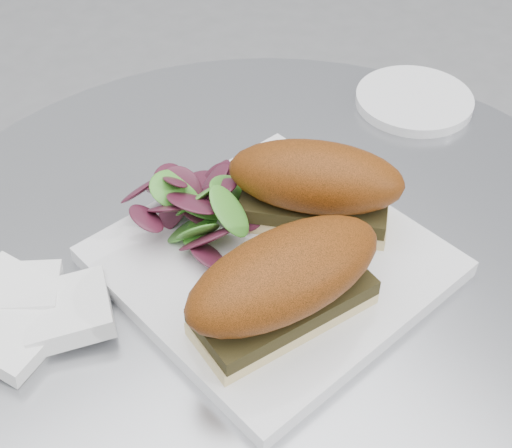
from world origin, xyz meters
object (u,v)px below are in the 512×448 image
(sandwich_left, at_px, (285,282))
(saucer, at_px, (414,100))
(sandwich_right, at_px, (315,185))
(plate, at_px, (272,262))

(sandwich_left, height_order, saucer, sandwich_left)
(sandwich_left, bearing_deg, sandwich_right, 41.77)
(sandwich_left, relative_size, saucer, 1.30)
(sandwich_right, relative_size, saucer, 1.21)
(plate, relative_size, sandwich_left, 1.46)
(plate, xyz_separation_m, saucer, (0.28, 0.10, -0.00))
(saucer, bearing_deg, plate, -159.95)
(plate, xyz_separation_m, sandwich_right, (0.06, 0.01, 0.05))
(sandwich_left, relative_size, sandwich_right, 1.08)
(sandwich_left, xyz_separation_m, saucer, (0.32, 0.16, -0.05))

